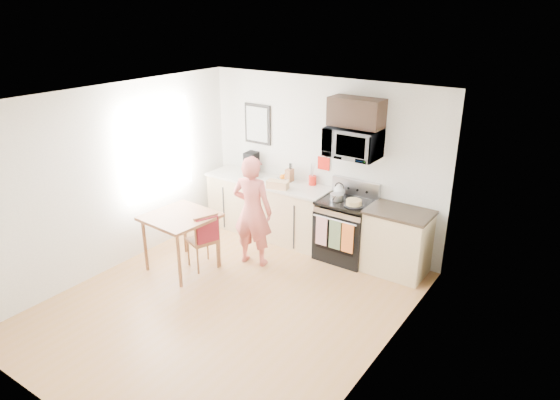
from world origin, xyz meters
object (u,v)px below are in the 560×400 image
Objects in this scene: range at (345,231)px; dining_table at (180,222)px; cake at (354,203)px; person at (252,211)px; chair at (205,235)px; microwave at (353,143)px.

range reaches higher than dining_table.
cake is (0.18, -0.14, 0.53)m from range.
person is 0.74m from chair.
person reaches higher than range.
microwave is at bearing -148.26° from person.
cake is (1.94, 1.48, 0.23)m from dining_table.
person is 1.02m from dining_table.
microwave is 1.72m from person.
microwave is at bearing 126.17° from cake.
range is 1.34× the size of chair.
chair is (-0.41, -0.56, -0.26)m from person.
chair reaches higher than dining_table.
dining_table is at bearing -142.58° from cake.
chair is at bearing -134.54° from range.
person is 6.09× the size of cake.
range reaches higher than chair.
microwave is 0.88× the size of chair.
range is at bearing -151.39° from person.
cake is at bearing -53.83° from microwave.
person is 1.44m from cake.
range is at bearing -89.94° from microwave.
microwave is 2.67m from dining_table.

